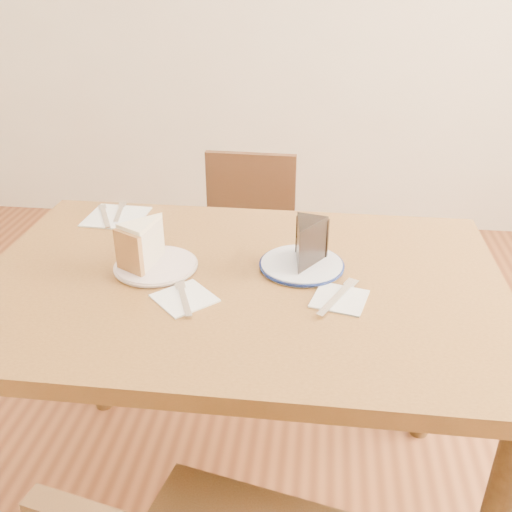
# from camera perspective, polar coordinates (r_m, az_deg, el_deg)

# --- Properties ---
(ground) EXTENTS (4.00, 4.00, 0.00)m
(ground) POSITION_cam_1_polar(r_m,az_deg,el_deg) (1.80, -1.30, -23.33)
(ground) COLOR #502815
(ground) RESTS_ON ground
(table) EXTENTS (1.20, 0.80, 0.75)m
(table) POSITION_cam_1_polar(r_m,az_deg,el_deg) (1.36, -1.60, -5.78)
(table) COLOR #4E3115
(table) RESTS_ON ground
(chair_far) EXTENTS (0.40, 0.40, 0.78)m
(chair_far) POSITION_cam_1_polar(r_m,az_deg,el_deg) (2.07, -1.02, 0.06)
(chair_far) COLOR black
(chair_far) RESTS_ON ground
(plate_cream) EXTENTS (0.19, 0.19, 0.01)m
(plate_cream) POSITION_cam_1_polar(r_m,az_deg,el_deg) (1.36, -9.97, -0.96)
(plate_cream) COLOR silver
(plate_cream) RESTS_ON table
(plate_navy) EXTENTS (0.19, 0.19, 0.01)m
(plate_navy) POSITION_cam_1_polar(r_m,az_deg,el_deg) (1.35, 4.59, -0.89)
(plate_navy) COLOR white
(plate_navy) RESTS_ON table
(carrot_cake) EXTENTS (0.12, 0.13, 0.10)m
(carrot_cake) POSITION_cam_1_polar(r_m,az_deg,el_deg) (1.35, -10.80, 1.23)
(carrot_cake) COLOR beige
(carrot_cake) RESTS_ON plate_cream
(chocolate_cake) EXTENTS (0.10, 0.12, 0.09)m
(chocolate_cake) POSITION_cam_1_polar(r_m,az_deg,el_deg) (1.32, 4.97, 0.97)
(chocolate_cake) COLOR black
(chocolate_cake) RESTS_ON plate_navy
(napkin_cream) EXTENTS (0.16, 0.16, 0.00)m
(napkin_cream) POSITION_cam_1_polar(r_m,az_deg,el_deg) (1.23, -7.17, -4.20)
(napkin_cream) COLOR white
(napkin_cream) RESTS_ON table
(napkin_navy) EXTENTS (0.13, 0.13, 0.00)m
(napkin_navy) POSITION_cam_1_polar(r_m,az_deg,el_deg) (1.23, 8.35, -4.25)
(napkin_navy) COLOR white
(napkin_navy) RESTS_ON table
(napkin_spare) EXTENTS (0.16, 0.16, 0.00)m
(napkin_spare) POSITION_cam_1_polar(r_m,az_deg,el_deg) (1.65, -13.80, 3.84)
(napkin_spare) COLOR white
(napkin_spare) RESTS_ON table
(fork_cream) EXTENTS (0.06, 0.14, 0.00)m
(fork_cream) POSITION_cam_1_polar(r_m,az_deg,el_deg) (1.22, -7.22, -4.28)
(fork_cream) COLOR silver
(fork_cream) RESTS_ON napkin_cream
(knife_navy) EXTENTS (0.09, 0.16, 0.00)m
(knife_navy) POSITION_cam_1_polar(r_m,az_deg,el_deg) (1.23, 8.13, -4.09)
(knife_navy) COLOR silver
(knife_navy) RESTS_ON napkin_navy
(fork_spare) EXTENTS (0.04, 0.14, 0.00)m
(fork_spare) POSITION_cam_1_polar(r_m,az_deg,el_deg) (1.67, -13.50, 4.27)
(fork_spare) COLOR silver
(fork_spare) RESTS_ON napkin_spare
(knife_spare) EXTENTS (0.08, 0.15, 0.00)m
(knife_spare) POSITION_cam_1_polar(r_m,az_deg,el_deg) (1.65, -14.88, 3.88)
(knife_spare) COLOR silver
(knife_spare) RESTS_ON napkin_spare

